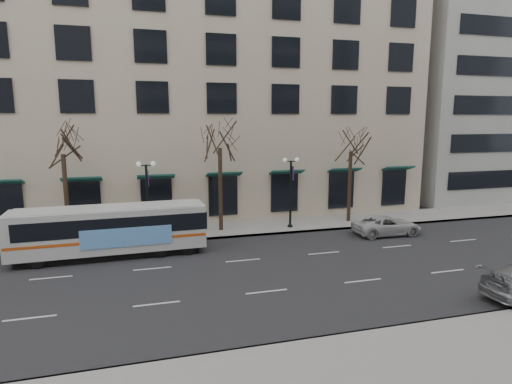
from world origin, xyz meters
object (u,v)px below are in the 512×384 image
object	(u,v)px
city_bus	(112,229)
white_pickup	(387,225)
tree_far_right	(351,139)
tree_far_mid	(220,134)
lamp_post_right	(291,189)
tree_far_left	(62,139)
lamp_post_left	(147,196)

from	to	relation	value
city_bus	white_pickup	distance (m)	18.10
tree_far_right	tree_far_mid	bearing A→B (deg)	180.00
tree_far_mid	lamp_post_right	xyz separation A→B (m)	(5.01, -0.60, -3.96)
tree_far_left	tree_far_mid	world-z (taller)	tree_far_mid
tree_far_left	city_bus	distance (m)	6.90
tree_far_left	city_bus	bearing A→B (deg)	-52.10
city_bus	lamp_post_right	bearing A→B (deg)	12.78
white_pickup	city_bus	bearing A→B (deg)	91.57
tree_far_left	white_pickup	bearing A→B (deg)	-10.41
lamp_post_left	city_bus	distance (m)	3.98
tree_far_right	white_pickup	size ratio (longest dim) A/B	1.70
tree_far_left	lamp_post_left	bearing A→B (deg)	-6.83
tree_far_left	white_pickup	xyz separation A→B (m)	(20.94, -3.85, -6.04)
tree_far_right	lamp_post_right	bearing A→B (deg)	-173.15
lamp_post_left	lamp_post_right	distance (m)	10.00
tree_far_left	lamp_post_right	bearing A→B (deg)	-2.29
tree_far_right	lamp_post_right	size ratio (longest dim) A/B	1.55
tree_far_right	city_bus	distance (m)	18.18
lamp_post_left	city_bus	size ratio (longest dim) A/B	0.48
tree_far_left	white_pickup	world-z (taller)	tree_far_left
tree_far_left	tree_far_right	world-z (taller)	tree_far_left
tree_far_mid	lamp_post_left	xyz separation A→B (m)	(-4.99, -0.60, -3.96)
white_pickup	tree_far_right	bearing A→B (deg)	15.78
lamp_post_right	city_bus	bearing A→B (deg)	-165.78
tree_far_right	white_pickup	world-z (taller)	tree_far_right
tree_far_left	tree_far_right	bearing A→B (deg)	0.00
tree_far_mid	white_pickup	size ratio (longest dim) A/B	1.81
tree_far_right	city_bus	xyz separation A→B (m)	(-17.14, -3.68, -4.81)
tree_far_right	tree_far_left	bearing A→B (deg)	180.00
tree_far_left	tree_far_mid	xyz separation A→B (m)	(10.00, 0.00, 0.21)
tree_far_left	tree_far_mid	bearing A→B (deg)	0.00
tree_far_mid	lamp_post_right	world-z (taller)	tree_far_mid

